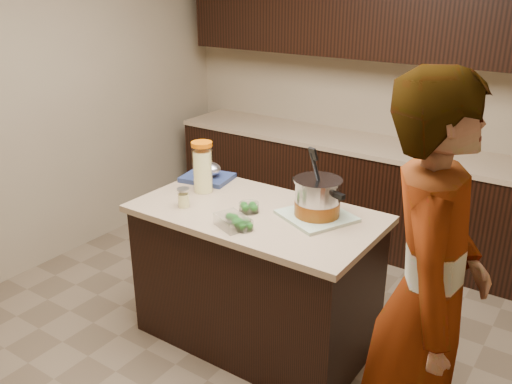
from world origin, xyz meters
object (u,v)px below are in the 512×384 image
person (427,299)px  stock_pot (317,200)px  lemonade_pitcher (203,169)px  island (256,277)px

person → stock_pot: bearing=41.2°
lemonade_pitcher → person: size_ratio=0.17×
lemonade_pitcher → person: person is taller
island → stock_pot: stock_pot is taller
lemonade_pitcher → person: (1.62, -0.52, -0.10)m
stock_pot → island: bearing=-145.2°
island → person: size_ratio=0.77×
person → lemonade_pitcher: bearing=58.1°
island → stock_pot: size_ratio=3.75×
person → island: bearing=54.7°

